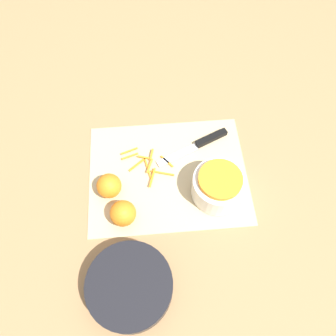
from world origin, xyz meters
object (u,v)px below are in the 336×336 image
Objects in this scene: knife at (204,141)px; orange_left at (109,186)px; bowl_dark at (130,286)px; orange_right at (123,213)px; bowl_speckled at (218,186)px.

orange_left is (0.28, 0.14, 0.03)m from knife.
knife is at bearing -153.94° from orange_left.
bowl_dark is 2.94× the size of orange_right.
bowl_dark is (0.25, 0.24, -0.02)m from bowl_speckled.
bowl_speckled is 0.26m from orange_right.
bowl_dark is 0.47m from knife.
knife is (0.01, -0.17, -0.04)m from bowl_speckled.
bowl_dark is 3.00× the size of orange_left.
bowl_dark is 0.91× the size of knife.
knife is 3.30× the size of orange_left.
bowl_speckled is 2.05× the size of orange_right.
bowl_speckled reaches higher than bowl_dark.
orange_right is at bearing 11.99° from bowl_speckled.
bowl_dark is at bearing 93.86° from orange_right.
orange_left reaches higher than knife.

